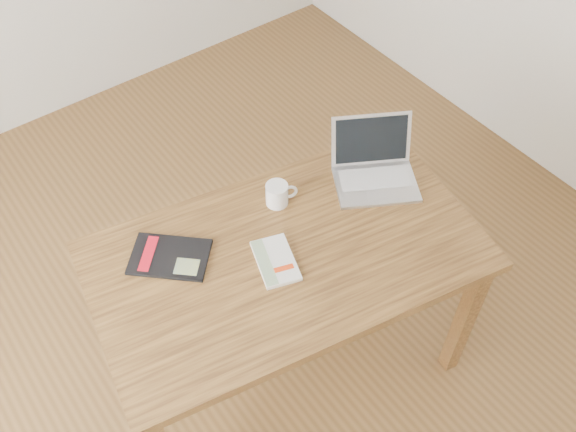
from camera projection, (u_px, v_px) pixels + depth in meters
room at (179, 129)px, 1.68m from camera, size 4.04×4.04×2.70m
desk at (287, 268)px, 2.24m from camera, size 1.44×0.98×0.75m
white_guidebook at (276, 261)px, 2.14m from camera, size 0.18×0.23×0.02m
black_guidebook at (170, 257)px, 2.16m from camera, size 0.31×0.31×0.01m
laptop at (374, 168)px, 2.38m from camera, size 0.40×0.39×0.20m
coffee_mug at (278, 194)px, 2.29m from camera, size 0.11×0.08×0.09m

